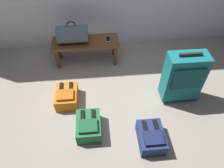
% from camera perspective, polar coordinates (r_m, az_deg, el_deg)
% --- Properties ---
extents(ground_plane, '(6.60, 6.60, 0.00)m').
position_cam_1_polar(ground_plane, '(2.66, -0.84, -8.44)').
color(ground_plane, gray).
extents(bench, '(1.00, 0.36, 0.38)m').
position_cam_1_polar(bench, '(3.22, -7.26, 10.79)').
color(bench, brown).
rests_on(bench, ground).
extents(duffel_bag_slate, '(0.44, 0.26, 0.34)m').
position_cam_1_polar(duffel_bag_slate, '(3.13, -10.83, 13.34)').
color(duffel_bag_slate, '#475160').
rests_on(duffel_bag_slate, bench).
extents(cell_phone, '(0.07, 0.14, 0.01)m').
position_cam_1_polar(cell_phone, '(3.20, -1.10, 12.30)').
color(cell_phone, silver).
rests_on(cell_phone, bench).
extents(suitcase_upright_teal, '(0.47, 0.25, 0.75)m').
position_cam_1_polar(suitcase_upright_teal, '(2.71, 19.03, 1.89)').
color(suitcase_upright_teal, '#14666B').
rests_on(suitcase_upright_teal, ground).
extents(backpack_orange, '(0.28, 0.38, 0.21)m').
position_cam_1_polar(backpack_orange, '(2.80, -12.40, -3.27)').
color(backpack_orange, orange).
rests_on(backpack_orange, ground).
extents(backpack_navy, '(0.28, 0.38, 0.21)m').
position_cam_1_polar(backpack_navy, '(2.43, 10.71, -14.19)').
color(backpack_navy, navy).
rests_on(backpack_navy, ground).
extents(backpack_green, '(0.28, 0.38, 0.21)m').
position_cam_1_polar(backpack_green, '(2.48, -6.47, -11.39)').
color(backpack_green, '#1E6038').
rests_on(backpack_green, ground).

